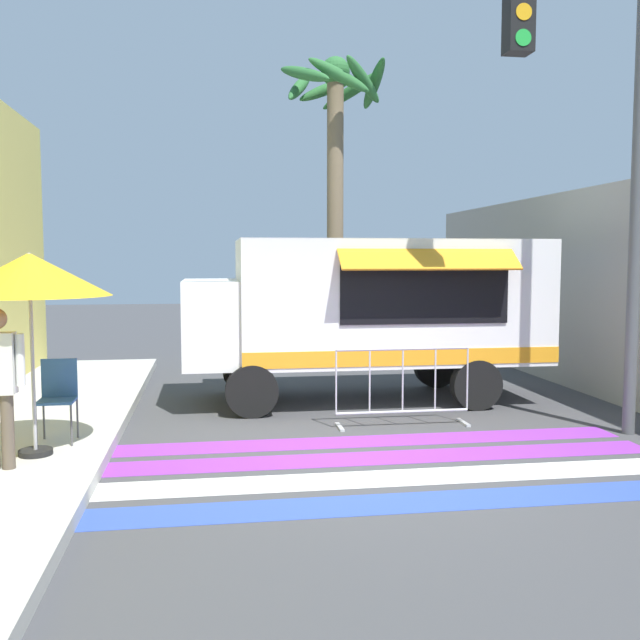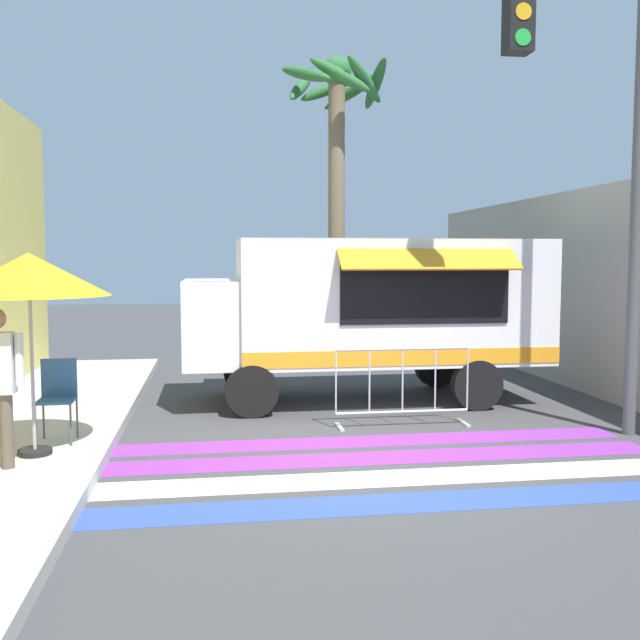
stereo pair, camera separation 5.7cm
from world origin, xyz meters
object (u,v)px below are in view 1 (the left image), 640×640
Objects in this scene: traffic_signal_pole at (566,104)px; patio_umbrella at (30,276)px; folding_chair at (58,392)px; food_truck at (362,306)px; palm_tree at (336,148)px; barricade_front at (403,387)px.

patio_umbrella is (-6.31, -0.44, -2.09)m from traffic_signal_pole.
traffic_signal_pole is 6.35× the size of folding_chair.
palm_tree is at bearing 86.57° from food_truck.
traffic_signal_pole is 4.19m from barricade_front.
food_truck is at bearing 126.12° from traffic_signal_pole.
patio_umbrella is at bearing -175.97° from traffic_signal_pole.
palm_tree reaches higher than food_truck.
traffic_signal_pole reaches higher than folding_chair.
palm_tree is at bearing 57.06° from folding_chair.
food_truck is 0.88× the size of palm_tree.
food_truck is 4.74m from palm_tree.
traffic_signal_pole is (1.99, -2.73, 2.66)m from food_truck.
patio_umbrella is at bearing -163.42° from barricade_front.
folding_chair is 0.51× the size of barricade_front.
patio_umbrella is 2.29× the size of folding_chair.
traffic_signal_pole is 6.61m from palm_tree.
patio_umbrella is at bearing -123.69° from palm_tree.
palm_tree reaches higher than barricade_front.
barricade_front is at bearing 16.58° from patio_umbrella.
patio_umbrella is at bearing -143.67° from food_truck.
palm_tree reaches higher than folding_chair.
traffic_signal_pole is 3.25× the size of barricade_front.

